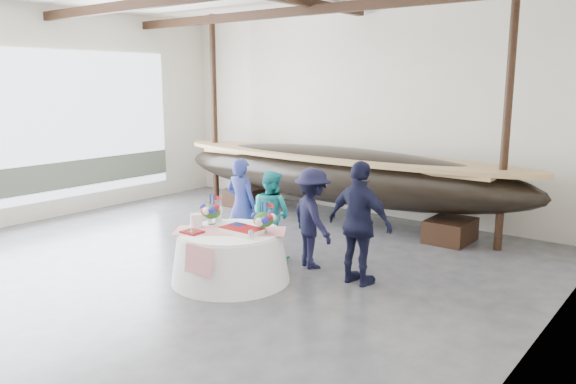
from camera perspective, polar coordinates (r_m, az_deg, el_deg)
The scene contains 12 objects.
floor at distance 8.63m, azimuth -13.93°, elevation -9.06°, with size 10.00×12.00×0.01m, color #3D3D42.
wall_back at distance 12.71m, azimuth 7.46°, elevation 8.00°, with size 10.00×0.02×4.50m, color silver.
wall_right at distance 5.19m, azimuth 21.45°, elevation 2.78°, with size 0.02×12.00×4.50m, color silver.
pavilion_structure at distance 8.71m, azimuth -10.70°, elevation 18.03°, with size 9.80×11.76×4.50m.
open_bay at distance 12.89m, azimuth -24.59°, elevation 5.24°, with size 0.03×7.00×3.20m.
longboat_display at distance 11.86m, azimuth 4.92°, elevation 1.83°, with size 8.48×1.70×1.59m.
banquet_table at distance 8.47m, azimuth -5.86°, elevation -6.45°, with size 1.77×1.77×0.76m.
tabletop_items at distance 8.45m, azimuth -5.64°, elevation -2.76°, with size 1.65×1.39×0.40m.
guest_woman_blue at distance 9.78m, azimuth -4.75°, elevation -1.32°, with size 0.60×0.40×1.65m, color navy.
guest_woman_teal at distance 9.39m, azimuth -1.75°, elevation -2.30°, with size 0.73×0.57×1.50m, color teal.
guest_man_left at distance 8.91m, azimuth 2.49°, elevation -2.67°, with size 1.04×0.60×1.61m, color black.
guest_man_right at distance 8.19m, azimuth 7.31°, elevation -3.20°, with size 1.07×0.45×1.83m, color black.
Camera 1 is at (6.44, -4.93, 2.94)m, focal length 35.00 mm.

